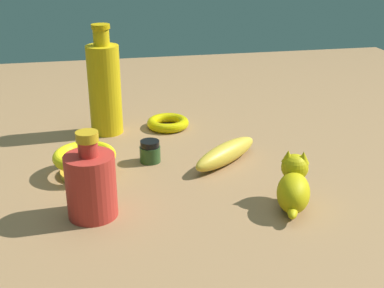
# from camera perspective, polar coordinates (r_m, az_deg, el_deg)

# --- Properties ---
(ground) EXTENTS (2.00, 2.00, 0.00)m
(ground) POSITION_cam_1_polar(r_m,az_deg,el_deg) (1.07, 0.00, -2.13)
(ground) COLOR #936D47
(bottle_tall) EXTENTS (0.08, 0.08, 0.26)m
(bottle_tall) POSITION_cam_1_polar(r_m,az_deg,el_deg) (1.22, -9.78, 6.29)
(bottle_tall) COLOR gold
(bottle_tall) RESTS_ON ground
(banana) EXTENTS (0.18, 0.16, 0.04)m
(banana) POSITION_cam_1_polar(r_m,az_deg,el_deg) (1.06, 3.82, -1.05)
(banana) COLOR gold
(banana) RESTS_ON ground
(bottle_short) EXTENTS (0.08, 0.08, 0.15)m
(bottle_short) POSITION_cam_1_polar(r_m,az_deg,el_deg) (0.87, -11.27, -4.37)
(bottle_short) COLOR #B32C23
(bottle_short) RESTS_ON ground
(bangle) EXTENTS (0.10, 0.10, 0.02)m
(bangle) POSITION_cam_1_polar(r_m,az_deg,el_deg) (1.26, -2.72, 2.38)
(bangle) COLOR #C7B707
(bangle) RESTS_ON ground
(nail_polish_jar) EXTENTS (0.04, 0.04, 0.05)m
(nail_polish_jar) POSITION_cam_1_polar(r_m,az_deg,el_deg) (1.07, -4.73, -0.83)
(nail_polish_jar) COLOR #25441E
(nail_polish_jar) RESTS_ON ground
(cat_figurine) EXTENTS (0.09, 0.12, 0.09)m
(cat_figurine) POSITION_cam_1_polar(r_m,az_deg,el_deg) (0.90, 11.34, -4.62)
(cat_figurine) COLOR #B5A50C
(cat_figurine) RESTS_ON ground
(bowl) EXTENTS (0.12, 0.12, 0.05)m
(bowl) POSITION_cam_1_polar(r_m,az_deg,el_deg) (1.03, -11.95, -1.71)
(bowl) COLOR gold
(bowl) RESTS_ON ground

